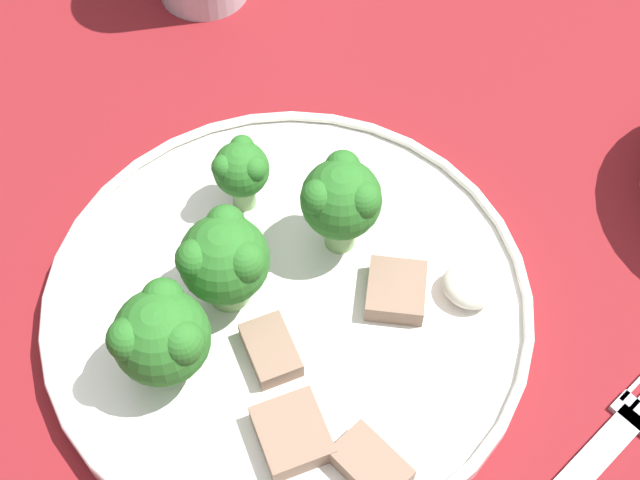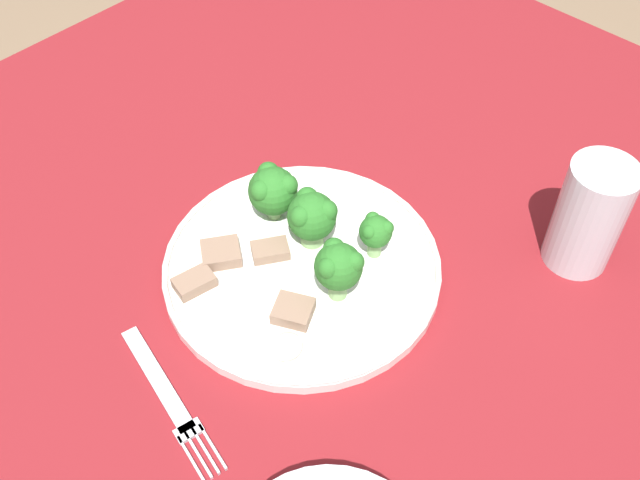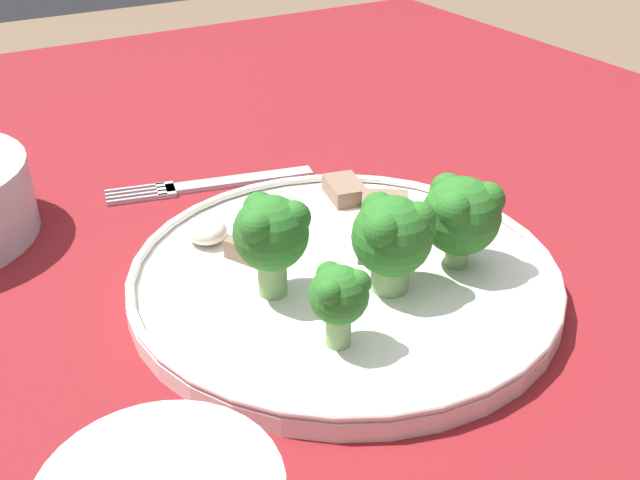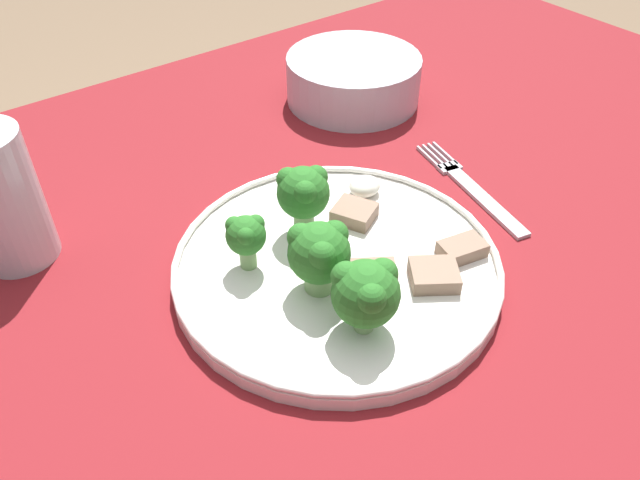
% 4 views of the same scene
% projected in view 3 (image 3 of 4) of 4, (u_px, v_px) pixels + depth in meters
% --- Properties ---
extents(table, '(1.27, 1.00, 0.74)m').
position_uv_depth(table, '(359.00, 349.00, 0.58)').
color(table, maroon).
rests_on(table, ground_plane).
extents(dinner_plate, '(0.28, 0.28, 0.02)m').
position_uv_depth(dinner_plate, '(344.00, 276.00, 0.49)').
color(dinner_plate, white).
rests_on(dinner_plate, table).
extents(fork, '(0.06, 0.17, 0.00)m').
position_uv_depth(fork, '(213.00, 184.00, 0.62)').
color(fork, '#B2B2B7').
rests_on(fork, table).
extents(broccoli_floret_near_rim_left, '(0.03, 0.03, 0.05)m').
position_uv_depth(broccoli_floret_near_rim_left, '(339.00, 295.00, 0.40)').
color(broccoli_floret_near_rim_left, '#7FA866').
rests_on(broccoli_floret_near_rim_left, dinner_plate).
extents(broccoli_floret_center_left, '(0.05, 0.05, 0.07)m').
position_uv_depth(broccoli_floret_center_left, '(271.00, 233.00, 0.44)').
color(broccoli_floret_center_left, '#7FA866').
rests_on(broccoli_floret_center_left, dinner_plate).
extents(broccoli_floret_back_left, '(0.05, 0.05, 0.06)m').
position_uv_depth(broccoli_floret_back_left, '(392.00, 236.00, 0.45)').
color(broccoli_floret_back_left, '#7FA866').
rests_on(broccoli_floret_back_left, dinner_plate).
extents(broccoli_floret_front_left, '(0.05, 0.05, 0.06)m').
position_uv_depth(broccoli_floret_front_left, '(461.00, 214.00, 0.47)').
color(broccoli_floret_front_left, '#7FA866').
rests_on(broccoli_floret_front_left, dinner_plate).
extents(meat_slice_front_slice, '(0.04, 0.04, 0.01)m').
position_uv_depth(meat_slice_front_slice, '(376.00, 243.00, 0.50)').
color(meat_slice_front_slice, '#846651').
rests_on(meat_slice_front_slice, dinner_plate).
extents(meat_slice_middle_slice, '(0.04, 0.03, 0.01)m').
position_uv_depth(meat_slice_middle_slice, '(345.00, 190.00, 0.57)').
color(meat_slice_middle_slice, '#846651').
rests_on(meat_slice_middle_slice, dinner_plate).
extents(meat_slice_rear_slice, '(0.05, 0.05, 0.01)m').
position_uv_depth(meat_slice_rear_slice, '(385.00, 209.00, 0.55)').
color(meat_slice_rear_slice, '#846651').
rests_on(meat_slice_rear_slice, dinner_plate).
extents(meat_slice_edge_slice, '(0.05, 0.05, 0.01)m').
position_uv_depth(meat_slice_edge_slice, '(259.00, 244.00, 0.50)').
color(meat_slice_edge_slice, '#846651').
rests_on(meat_slice_edge_slice, dinner_plate).
extents(sauce_dollop, '(0.03, 0.03, 0.02)m').
position_uv_depth(sauce_dollop, '(206.00, 230.00, 0.51)').
color(sauce_dollop, silver).
rests_on(sauce_dollop, dinner_plate).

